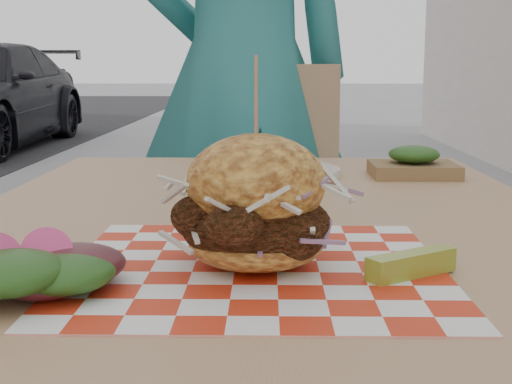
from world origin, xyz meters
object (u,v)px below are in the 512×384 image
patio_table (263,273)px  sandwich (256,210)px  diner (242,74)px  patio_chair (265,209)px

patio_table → sandwich: bearing=-91.2°
sandwich → patio_table: bearing=88.8°
sandwich → diner: bearing=92.5°
diner → patio_chair: diner is taller
patio_chair → sandwich: (-0.00, -1.27, 0.26)m
patio_table → sandwich: size_ratio=5.97×
diner → sandwich: size_ratio=9.17×
patio_table → patio_chair: size_ratio=1.26×
diner → patio_chair: bearing=105.2°
patio_table → diner: bearing=93.3°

